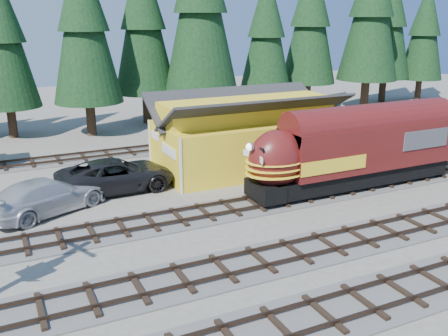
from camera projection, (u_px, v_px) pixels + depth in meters
name	position (u px, v px, depth m)	size (l,w,h in m)	color
ground	(343.00, 222.00, 25.69)	(120.00, 120.00, 0.00)	#6B665B
track_siding	(425.00, 174.00, 33.26)	(68.00, 3.20, 0.33)	#4C4947
track_spur	(81.00, 158.00, 37.06)	(32.00, 3.20, 0.33)	#4C4947
depot	(247.00, 127.00, 33.87)	(12.80, 7.00, 5.30)	yellow
conifer_backdrop	(220.00, 18.00, 46.61)	(79.87, 21.32, 16.53)	black
locomotive	(349.00, 153.00, 29.87)	(14.25, 2.83, 3.87)	black
pickup_truck_a	(117.00, 175.00, 30.00)	(3.27, 7.10, 1.97)	black
pickup_truck_b	(47.00, 196.00, 26.67)	(2.66, 6.55, 1.90)	#AEAFB6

